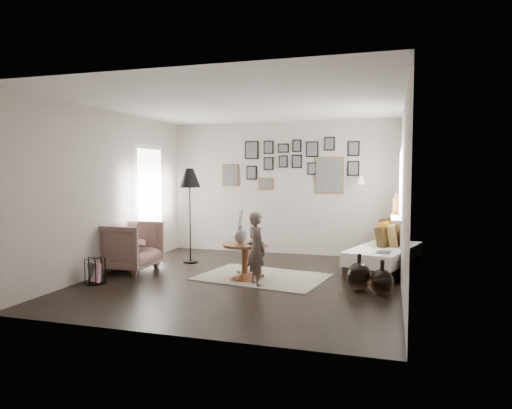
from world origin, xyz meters
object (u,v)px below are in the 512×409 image
(vase, at_px, (240,233))
(armchair, at_px, (129,246))
(floor_lamp, at_px, (190,182))
(pedestal_table, at_px, (245,263))
(demijohn_small, at_px, (382,282))
(child, at_px, (257,249))
(daybed, at_px, (384,253))
(demijohn_large, at_px, (359,277))
(magazine_basket, at_px, (95,271))

(vase, distance_m, armchair, 1.95)
(floor_lamp, bearing_deg, armchair, -126.79)
(pedestal_table, bearing_deg, vase, 165.96)
(demijohn_small, bearing_deg, pedestal_table, 171.18)
(pedestal_table, height_order, floor_lamp, floor_lamp)
(vase, height_order, child, child)
(daybed, bearing_deg, child, -120.99)
(armchair, bearing_deg, demijohn_large, -93.10)
(magazine_basket, distance_m, demijohn_large, 3.75)
(vase, bearing_deg, daybed, 30.71)
(vase, bearing_deg, magazine_basket, -155.74)
(daybed, xyz_separation_m, demijohn_large, (-0.31, -1.44, -0.09))
(vase, distance_m, daybed, 2.44)
(pedestal_table, bearing_deg, magazine_basket, -157.08)
(vase, xyz_separation_m, demijohn_large, (1.77, -0.21, -0.50))
(daybed, relative_size, armchair, 2.18)
(magazine_basket, bearing_deg, daybed, 27.70)
(daybed, height_order, child, child)
(vase, height_order, demijohn_small, vase)
(magazine_basket, bearing_deg, demijohn_small, 7.70)
(demijohn_large, distance_m, demijohn_small, 0.33)
(pedestal_table, relative_size, floor_lamp, 0.41)
(floor_lamp, distance_m, demijohn_large, 3.46)
(pedestal_table, bearing_deg, demijohn_large, -6.39)
(pedestal_table, xyz_separation_m, magazine_basket, (-2.01, -0.85, -0.07))
(demijohn_large, bearing_deg, daybed, 78.02)
(pedestal_table, height_order, demijohn_large, pedestal_table)
(demijohn_small, bearing_deg, daybed, 89.94)
(armchair, distance_m, floor_lamp, 1.54)
(vase, height_order, daybed, vase)
(daybed, distance_m, demijohn_small, 1.56)
(armchair, bearing_deg, demijohn_small, -94.55)
(vase, bearing_deg, pedestal_table, -14.04)
(daybed, height_order, demijohn_large, daybed)
(daybed, relative_size, demijohn_large, 3.81)
(demijohn_small, bearing_deg, demijohn_large, 158.43)
(vase, xyz_separation_m, floor_lamp, (-1.25, 0.92, 0.75))
(daybed, distance_m, armchair, 4.18)
(vase, distance_m, floor_lamp, 1.73)
(demijohn_large, distance_m, child, 1.46)
(pedestal_table, relative_size, vase, 1.40)
(daybed, bearing_deg, demijohn_large, -84.88)
(floor_lamp, relative_size, magazine_basket, 4.59)
(vase, xyz_separation_m, magazine_basket, (-1.93, -0.87, -0.52))
(daybed, height_order, demijohn_small, daybed)
(daybed, relative_size, magazine_basket, 5.27)
(vase, relative_size, demijohn_small, 1.08)
(demijohn_large, xyz_separation_m, child, (-1.42, -0.11, 0.33))
(armchair, xyz_separation_m, demijohn_small, (4.00, -0.34, -0.23))
(demijohn_small, bearing_deg, vase, 170.97)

